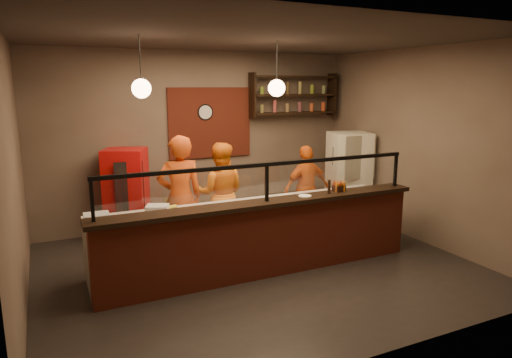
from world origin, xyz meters
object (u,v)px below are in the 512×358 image
wall_clock (205,112)px  cook_left (180,197)px  cook_mid (220,194)px  red_cooler (127,194)px  pepper_mill (329,187)px  pizza_dough (290,197)px  fridge (348,177)px  cook_right (307,188)px  condiment_caddy (339,188)px

wall_clock → cook_left: (-0.97, -1.59, -1.16)m
cook_mid → red_cooler: size_ratio=1.09×
cook_left → pepper_mill: (1.87, -1.17, 0.22)m
cook_mid → pizza_dough: bearing=155.7°
cook_left → fridge: 3.50m
fridge → cook_right: bearing=-154.5°
cook_mid → fridge: size_ratio=0.99×
wall_clock → pepper_mill: (0.90, -2.76, -0.94)m
condiment_caddy → pizza_dough: bearing=134.2°
wall_clock → pizza_dough: wall_clock is taller
pizza_dough → pepper_mill: pepper_mill is taller
cook_mid → cook_right: (1.65, 0.00, -0.07)m
condiment_caddy → fridge: bearing=49.6°
cook_mid → cook_right: cook_mid is taller
cook_mid → condiment_caddy: size_ratio=10.12×
condiment_caddy → pepper_mill: (-0.21, -0.06, 0.05)m
cook_mid → pizza_dough: size_ratio=3.84×
wall_clock → cook_left: 2.19m
cook_right → condiment_caddy: 1.50m
cook_right → pizza_dough: cook_right is taller
wall_clock → fridge: 2.99m
cook_right → pepper_mill: (-0.54, -1.49, 0.38)m
cook_mid → wall_clock: bearing=-75.7°
cook_mid → fridge: 2.71m
cook_left → pepper_mill: bearing=152.0°
cook_mid → red_cooler: bearing=-12.3°
cook_mid → pepper_mill: cook_mid is taller
cook_mid → cook_right: 1.65m
cook_left → cook_right: cook_left is taller
condiment_caddy → pepper_mill: size_ratio=0.84×
pizza_dough → fridge: bearing=29.9°
cook_mid → fridge: bearing=-152.3°
fridge → cook_mid: bearing=-160.9°
red_cooler → cook_mid: bearing=-11.7°
wall_clock → red_cooler: (-1.54, -0.31, -1.33)m
cook_left → red_cooler: 1.41m
condiment_caddy → cook_mid: bearing=132.9°
pizza_dough → wall_clock: bearing=105.5°
wall_clock → condiment_caddy: (1.12, -2.70, -0.99)m
cook_left → red_cooler: cook_left is taller
red_cooler → pizza_dough: size_ratio=3.51×
pepper_mill → wall_clock: bearing=108.1°
pizza_dough → pepper_mill: 0.71m
fridge → condiment_caddy: 2.15m
wall_clock → condiment_caddy: 3.08m
cook_right → condiment_caddy: size_ratio=9.27×
wall_clock → cook_mid: (-0.21, -1.27, -1.25)m
cook_left → pizza_dough: (1.57, -0.58, -0.03)m
cook_mid → fridge: fridge is taller
cook_mid → red_cooler: (-1.34, 0.96, -0.07)m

